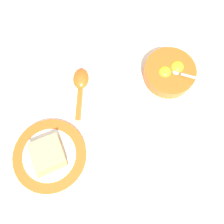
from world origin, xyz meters
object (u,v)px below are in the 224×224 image
(egg_bowl, at_px, (169,73))
(toast_sandwich, at_px, (47,155))
(soup_spoon, at_px, (81,83))
(toast_plate, at_px, (50,155))

(egg_bowl, relative_size, toast_sandwich, 1.22)
(toast_sandwich, relative_size, soup_spoon, 0.78)
(soup_spoon, bearing_deg, toast_plate, -92.55)
(egg_bowl, distance_m, soup_spoon, 0.28)
(egg_bowl, relative_size, soup_spoon, 0.95)
(toast_sandwich, distance_m, soup_spoon, 0.24)
(toast_plate, xyz_separation_m, soup_spoon, (0.01, 0.24, 0.01))
(toast_plate, relative_size, soup_spoon, 1.25)
(egg_bowl, height_order, toast_plate, egg_bowl)
(toast_sandwich, height_order, soup_spoon, toast_sandwich)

